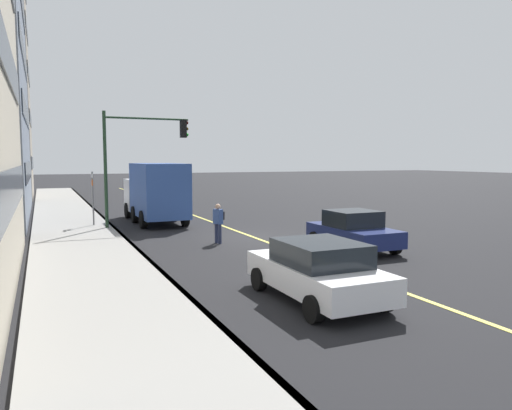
{
  "coord_description": "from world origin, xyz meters",
  "views": [
    {
      "loc": [
        -19.62,
        8.51,
        3.45
      ],
      "look_at": [
        -2.39,
        0.89,
        1.67
      ],
      "focal_mm": 34.16,
      "sensor_mm": 36.0,
      "label": 1
    }
  ],
  "objects_px": {
    "truck_blue": "(156,192)",
    "car_white": "(318,270)",
    "street_sign_post": "(93,195)",
    "car_navy": "(353,231)",
    "traffic_light_mast": "(139,149)",
    "pedestrian_with_backpack": "(218,220)"
  },
  "relations": [
    {
      "from": "car_navy",
      "to": "traffic_light_mast",
      "type": "bearing_deg",
      "value": 34.81
    },
    {
      "from": "truck_blue",
      "to": "car_white",
      "type": "bearing_deg",
      "value": -178.51
    },
    {
      "from": "truck_blue",
      "to": "traffic_light_mast",
      "type": "distance_m",
      "value": 3.23
    },
    {
      "from": "traffic_light_mast",
      "to": "truck_blue",
      "type": "bearing_deg",
      "value": -31.91
    },
    {
      "from": "car_white",
      "to": "car_navy",
      "type": "relative_size",
      "value": 1.1
    },
    {
      "from": "car_navy",
      "to": "street_sign_post",
      "type": "height_order",
      "value": "street_sign_post"
    },
    {
      "from": "car_navy",
      "to": "pedestrian_with_backpack",
      "type": "height_order",
      "value": "pedestrian_with_backpack"
    },
    {
      "from": "traffic_light_mast",
      "to": "street_sign_post",
      "type": "distance_m",
      "value": 3.31
    },
    {
      "from": "car_white",
      "to": "pedestrian_with_backpack",
      "type": "xyz_separation_m",
      "value": [
        8.66,
        -0.5,
        0.18
      ]
    },
    {
      "from": "pedestrian_with_backpack",
      "to": "traffic_light_mast",
      "type": "xyz_separation_m",
      "value": [
        5.57,
        2.15,
        3.0
      ]
    },
    {
      "from": "car_navy",
      "to": "traffic_light_mast",
      "type": "xyz_separation_m",
      "value": [
        9.07,
        6.31,
        3.19
      ]
    },
    {
      "from": "traffic_light_mast",
      "to": "street_sign_post",
      "type": "xyz_separation_m",
      "value": [
        1.2,
        2.09,
        -2.27
      ]
    },
    {
      "from": "pedestrian_with_backpack",
      "to": "car_white",
      "type": "bearing_deg",
      "value": 176.68
    },
    {
      "from": "car_white",
      "to": "street_sign_post",
      "type": "height_order",
      "value": "street_sign_post"
    },
    {
      "from": "car_navy",
      "to": "car_white",
      "type": "bearing_deg",
      "value": 137.91
    },
    {
      "from": "car_white",
      "to": "pedestrian_with_backpack",
      "type": "distance_m",
      "value": 8.68
    },
    {
      "from": "street_sign_post",
      "to": "truck_blue",
      "type": "bearing_deg",
      "value": -76.94
    },
    {
      "from": "car_navy",
      "to": "pedestrian_with_backpack",
      "type": "relative_size",
      "value": 2.37
    },
    {
      "from": "truck_blue",
      "to": "street_sign_post",
      "type": "height_order",
      "value": "truck_blue"
    },
    {
      "from": "car_white",
      "to": "truck_blue",
      "type": "distance_m",
      "value": 16.23
    },
    {
      "from": "car_navy",
      "to": "truck_blue",
      "type": "xyz_separation_m",
      "value": [
        11.04,
        5.08,
        0.94
      ]
    },
    {
      "from": "truck_blue",
      "to": "pedestrian_with_backpack",
      "type": "xyz_separation_m",
      "value": [
        -7.54,
        -0.92,
        -0.75
      ]
    }
  ]
}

